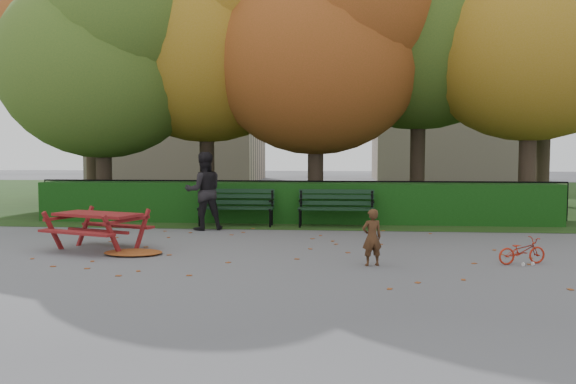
# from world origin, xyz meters

# --- Properties ---
(ground) EXTENTS (90.00, 90.00, 0.00)m
(ground) POSITION_xyz_m (0.00, 0.00, 0.00)
(ground) COLOR slate
(ground) RESTS_ON ground
(grass_strip) EXTENTS (90.00, 90.00, 0.00)m
(grass_strip) POSITION_xyz_m (0.00, 14.00, 0.01)
(grass_strip) COLOR #1F3514
(grass_strip) RESTS_ON ground
(building_left) EXTENTS (10.00, 7.00, 15.00)m
(building_left) POSITION_xyz_m (-9.00, 26.00, 7.50)
(building_left) COLOR #B6A08D
(building_left) RESTS_ON ground
(building_right) EXTENTS (9.00, 6.00, 12.00)m
(building_right) POSITION_xyz_m (8.00, 28.00, 6.00)
(building_right) COLOR #B6A08D
(building_right) RESTS_ON ground
(hedge) EXTENTS (13.00, 0.90, 1.00)m
(hedge) POSITION_xyz_m (0.00, 4.50, 0.50)
(hedge) COLOR #0E330B
(hedge) RESTS_ON ground
(iron_fence) EXTENTS (14.00, 0.04, 1.02)m
(iron_fence) POSITION_xyz_m (0.00, 5.30, 0.54)
(iron_fence) COLOR black
(iron_fence) RESTS_ON ground
(tree_a) EXTENTS (5.88, 5.60, 7.48)m
(tree_a) POSITION_xyz_m (-5.19, 5.58, 4.52)
(tree_a) COLOR #33281C
(tree_a) RESTS_ON ground
(tree_b) EXTENTS (6.72, 6.40, 8.79)m
(tree_b) POSITION_xyz_m (-2.44, 6.75, 5.40)
(tree_b) COLOR #33281C
(tree_b) RESTS_ON ground
(tree_c) EXTENTS (6.30, 6.00, 8.00)m
(tree_c) POSITION_xyz_m (0.83, 5.96, 4.82)
(tree_c) COLOR #33281C
(tree_c) RESTS_ON ground
(tree_d) EXTENTS (7.14, 6.80, 9.58)m
(tree_d) POSITION_xyz_m (3.88, 7.23, 5.98)
(tree_d) COLOR #33281C
(tree_d) RESTS_ON ground
(tree_e) EXTENTS (6.09, 5.80, 8.16)m
(tree_e) POSITION_xyz_m (6.52, 5.77, 5.08)
(tree_e) COLOR #33281C
(tree_e) RESTS_ON ground
(tree_f) EXTENTS (6.93, 6.60, 9.19)m
(tree_f) POSITION_xyz_m (-7.13, 9.24, 5.69)
(tree_f) COLOR #33281C
(tree_f) RESTS_ON ground
(tree_g) EXTENTS (6.30, 6.00, 8.55)m
(tree_g) POSITION_xyz_m (8.33, 9.76, 5.37)
(tree_g) COLOR #33281C
(tree_g) RESTS_ON ground
(bench_left) EXTENTS (1.80, 0.57, 0.88)m
(bench_left) POSITION_xyz_m (-1.30, 3.70, 0.52)
(bench_left) COLOR black
(bench_left) RESTS_ON ground
(bench_right) EXTENTS (1.80, 0.57, 0.88)m
(bench_right) POSITION_xyz_m (1.10, 3.70, 0.52)
(bench_right) COLOR black
(bench_right) RESTS_ON ground
(picnic_table) EXTENTS (1.89, 1.71, 0.76)m
(picnic_table) POSITION_xyz_m (-3.18, 0.10, 0.52)
(picnic_table) COLOR maroon
(picnic_table) RESTS_ON ground
(leaf_pile) EXTENTS (1.03, 0.71, 0.07)m
(leaf_pile) POSITION_xyz_m (-2.38, -0.28, 0.04)
(leaf_pile) COLOR maroon
(leaf_pile) RESTS_ON ground
(leaf_scatter) EXTENTS (9.00, 5.70, 0.01)m
(leaf_scatter) POSITION_xyz_m (0.00, 0.30, 0.01)
(leaf_scatter) COLOR maroon
(leaf_scatter) RESTS_ON ground
(child) EXTENTS (0.38, 0.31, 0.89)m
(child) POSITION_xyz_m (1.67, -0.89, 0.45)
(child) COLOR #452816
(child) RESTS_ON ground
(adult) EXTENTS (1.06, 0.96, 1.78)m
(adult) POSITION_xyz_m (-1.91, 2.90, 0.89)
(adult) COLOR black
(adult) RESTS_ON ground
(bicycle) EXTENTS (0.85, 0.51, 0.42)m
(bicycle) POSITION_xyz_m (4.04, -0.55, 0.21)
(bicycle) COLOR #AF2310
(bicycle) RESTS_ON ground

